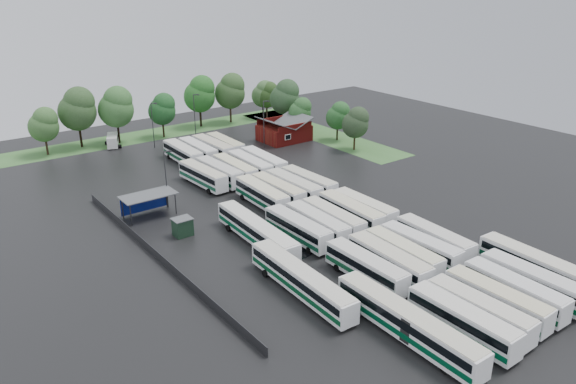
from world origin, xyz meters
TOP-DOWN VIEW (x-y plane):
  - ground at (0.00, 0.00)m, footprint 160.00×160.00m
  - brick_building at (24.00, 42.77)m, footprint 10.07×8.60m
  - wash_shed at (-17.20, 22.02)m, footprint 8.20×4.20m
  - utility_hut at (-16.20, 12.60)m, footprint 2.70×2.20m
  - grass_strip_north at (2.00, 64.80)m, footprint 80.00×10.00m
  - grass_strip_east at (34.00, 42.80)m, footprint 10.00×50.00m
  - west_fence at (-22.20, 8.00)m, footprint 0.10×50.00m
  - bus_r0c0 at (-4.37, -26.05)m, footprint 2.68×12.40m
  - bus_r0c1 at (-1.40, -25.94)m, footprint 2.77×12.09m
  - bus_r0c2 at (1.90, -25.78)m, footprint 2.72×12.03m
  - bus_r0c3 at (5.17, -25.87)m, footprint 2.78×12.11m
  - bus_r0c4 at (8.54, -25.93)m, footprint 2.70×12.26m
  - bus_r1c0 at (-4.37, -12.13)m, footprint 2.68×12.12m
  - bus_r1c1 at (-1.10, -12.73)m, footprint 3.19×12.55m
  - bus_r1c2 at (1.92, -12.28)m, footprint 2.98×11.93m
  - bus_r1c3 at (5.10, -12.32)m, footprint 2.83×11.91m
  - bus_r1c4 at (8.32, -12.05)m, footprint 3.14×12.07m
  - bus_r2c0 at (-4.20, 1.43)m, footprint 2.62×12.13m
  - bus_r2c1 at (-1.06, 1.09)m, footprint 2.95×12.08m
  - bus_r2c2 at (1.86, 1.07)m, footprint 2.96×12.04m
  - bus_r2c3 at (5.39, 1.11)m, footprint 3.18×12.53m
  - bus_r2c4 at (8.24, 1.24)m, footprint 2.61×11.86m
  - bus_r3c1 at (-1.14, 14.78)m, footprint 3.15×12.46m
  - bus_r3c2 at (2.04, 14.83)m, footprint 2.63×12.05m
  - bus_r3c3 at (5.04, 14.58)m, footprint 2.72×12.38m
  - bus_r3c4 at (8.33, 14.73)m, footprint 2.91×12.13m
  - bus_r4c0 at (-4.26, 28.35)m, footprint 3.18×12.26m
  - bus_r4c1 at (-1.09, 28.33)m, footprint 2.92×12.18m
  - bus_r4c2 at (2.05, 28.10)m, footprint 2.79×12.03m
  - bus_r4c3 at (5.31, 28.12)m, footprint 3.01×12.30m
  - bus_r4c4 at (8.43, 28.20)m, footprint 3.21×12.60m
  - bus_r5c1 at (-1.21, 41.93)m, footprint 2.93×12.54m
  - bus_r5c2 at (2.10, 41.99)m, footprint 2.75×12.18m
  - bus_r5c3 at (5.35, 41.80)m, footprint 2.82×12.43m
  - bus_r5c4 at (8.43, 42.06)m, footprint 2.85×11.96m
  - artic_bus_west_a at (-9.12, -22.91)m, footprint 3.00×18.45m
  - artic_bus_west_b at (-9.25, 4.11)m, footprint 3.43×17.97m
  - artic_bus_west_c at (-12.43, -9.77)m, footprint 3.29×17.85m
  - artic_bus_east at (12.21, -26.23)m, footprint 3.15×18.60m
  - minibus at (-8.13, 61.07)m, footprint 4.16×6.10m
  - tree_north_0 at (-20.83, 63.30)m, footprint 5.99×5.99m
  - tree_north_1 at (-13.45, 64.59)m, footprint 7.82×7.82m
  - tree_north_2 at (-5.82, 62.81)m, footprint 7.53×7.53m
  - tree_north_3 at (4.00, 61.31)m, footprint 6.07×6.07m
  - tree_north_4 at (15.33, 64.55)m, footprint 7.45×7.45m
  - tree_north_5 at (23.13, 63.51)m, footprint 7.39×7.39m
  - tree_north_6 at (32.38, 62.85)m, footprint 5.76×5.76m
  - tree_east_0 at (31.77, 28.16)m, footprint 5.55×5.55m
  - tree_east_1 at (33.81, 35.90)m, footprint 5.22×5.22m
  - tree_east_2 at (30.18, 44.79)m, footprint 5.16×5.16m
  - tree_east_3 at (30.91, 51.60)m, footprint 7.01×7.01m
  - tree_east_4 at (32.91, 61.87)m, footprint 5.66×5.64m
  - lamp_post_ne at (17.30, 40.68)m, footprint 1.55×0.30m
  - lamp_post_nw at (-13.28, 23.26)m, footprint 1.43×0.28m
  - lamp_post_back_w at (-1.26, 54.90)m, footprint 1.47×0.29m
  - lamp_post_back_e at (8.89, 55.38)m, footprint 1.55×0.30m
  - puddle_0 at (-0.13, -20.65)m, footprint 6.32×6.32m
  - puddle_1 at (5.98, -20.67)m, footprint 4.60×4.60m
  - puddle_2 at (-6.63, -0.26)m, footprint 5.97×5.97m
  - puddle_3 at (6.61, -0.05)m, footprint 4.55×4.55m
  - puddle_4 at (14.01, -20.33)m, footprint 3.41×3.41m

SIDE VIEW (x-z plane):
  - ground at x=0.00m, z-range 0.00..0.00m
  - puddle_0 at x=-0.13m, z-range 0.00..0.01m
  - puddle_1 at x=5.98m, z-range 0.00..0.01m
  - puddle_2 at x=-6.63m, z-range 0.00..0.01m
  - puddle_3 at x=6.61m, z-range 0.00..0.01m
  - puddle_4 at x=14.01m, z-range 0.00..0.01m
  - grass_strip_north at x=2.00m, z-range 0.00..0.01m
  - grass_strip_east at x=34.00m, z-range 0.00..0.01m
  - west_fence at x=-22.20m, z-range 0.00..1.20m
  - utility_hut at x=-16.20m, z-range 0.01..2.63m
  - minibus at x=-8.13m, z-range 0.14..2.64m
  - bus_r2c4 at x=8.24m, z-range 0.16..3.46m
  - bus_r1c2 at x=1.92m, z-range 0.16..3.46m
  - bus_r1c3 at x=5.10m, z-range 0.16..3.46m
  - bus_r5c4 at x=8.43m, z-range 0.17..3.48m
  - artic_bus_west_c at x=-12.43m, z-range 0.18..3.48m
  - bus_r2c2 at x=1.86m, z-range 0.17..3.49m
  - bus_r1c4 at x=8.32m, z-range 0.17..3.49m
  - bus_r4c2 at x=2.05m, z-range 0.17..3.50m
  - bus_r0c2 at x=1.90m, z-range 0.17..3.51m
  - bus_r2c1 at x=-1.06m, z-range 0.17..3.51m
  - artic_bus_west_b at x=-9.25m, z-range 0.18..3.50m
  - bus_r3c2 at x=2.04m, z-range 0.17..3.52m
  - bus_r0c1 at x=-1.40m, z-range 0.17..3.52m
  - bus_r3c4 at x=8.33m, z-range 0.17..3.52m
  - bus_r0c3 at x=5.17m, z-range 0.17..3.53m
  - bus_r1c0 at x=-4.37m, z-range 0.17..3.53m
  - bus_r4c1 at x=-1.09m, z-range 0.17..3.54m
  - bus_r2c0 at x=-4.20m, z-range 0.17..3.54m
  - bus_r4c0 at x=-4.26m, z-range 0.17..3.55m
  - bus_r5c2 at x=2.10m, z-range 0.17..3.55m
  - brick_building at x=24.00m, z-range -0.83..4.56m
  - bus_r4c3 at x=5.31m, z-range 0.17..3.57m
  - bus_r0c4 at x=8.54m, z-range 0.17..3.58m
  - bus_r3c1 at x=-1.14m, z-range 0.17..3.61m
  - bus_r3c3 at x=5.04m, z-range 0.17..3.61m
  - artic_bus_west_a at x=-9.12m, z-range 0.19..3.60m
  - bus_r0c0 at x=-4.37m, z-range 0.17..3.62m
  - bus_r5c3 at x=5.35m, z-range 0.17..3.62m
  - bus_r2c3 at x=5.39m, z-range 0.17..3.63m
  - bus_r1c1 at x=-1.10m, z-range 0.17..3.64m
  - artic_bus_east at x=12.21m, z-range 0.19..3.63m
  - bus_r5c1 at x=-1.21m, z-range 0.17..3.65m
  - bus_r4c4 at x=8.43m, z-range 0.17..3.65m
  - wash_shed at x=-17.20m, z-range 1.20..4.78m
  - lamp_post_nw at x=-13.28m, z-range 0.75..10.02m
  - tree_east_2 at x=30.18m, z-range 1.22..9.77m
  - lamp_post_back_w at x=-1.26m, z-range 0.77..10.32m
  - tree_east_1 at x=33.81m, z-range 1.24..9.89m
  - lamp_post_back_e at x=8.89m, z-range 0.81..10.89m
  - lamp_post_ne at x=17.30m, z-range 0.81..10.90m
  - tree_east_0 at x=31.77m, z-range 1.32..10.50m
  - tree_east_4 at x=32.91m, z-range 1.33..10.67m
  - tree_north_6 at x=32.38m, z-range 1.37..10.91m
  - tree_north_0 at x=-20.83m, z-range 1.42..11.35m
  - tree_north_3 at x=4.00m, z-range 1.44..11.49m
  - tree_east_3 at x=30.91m, z-range 1.66..13.27m
  - tree_north_5 at x=23.13m, z-range 1.76..14.00m
  - tree_north_4 at x=15.33m, z-range 1.77..14.11m
  - tree_north_2 at x=-5.82m, z-range 1.79..14.27m
  - tree_north_1 at x=-13.45m, z-range 1.86..14.81m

